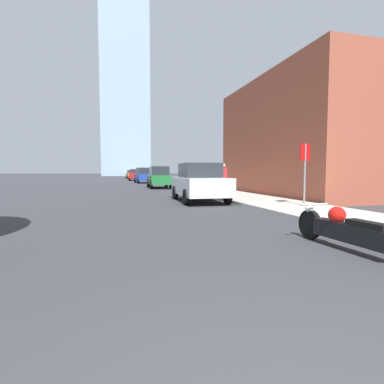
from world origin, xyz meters
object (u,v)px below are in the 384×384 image
Objects in this scene: parked_car_red at (135,175)px; parked_car_yellow at (132,174)px; parked_car_blue at (144,176)px; stop_sign at (305,164)px; parked_car_white at (199,182)px; motorcycle at (349,230)px; pedestrian at (223,178)px; parked_car_green at (159,177)px.

parked_car_red is 12.04m from parked_car_yellow.
parked_car_blue is 1.85× the size of stop_sign.
parked_car_blue is at bearing -94.17° from parked_car_yellow.
stop_sign is (3.00, -26.58, 0.78)m from parked_car_blue.
parked_car_white is at bearing 128.18° from stop_sign.
motorcycle is 0.56× the size of parked_car_red.
pedestrian is (2.76, -29.92, 0.15)m from parked_car_red.
parked_car_white is (-0.07, 8.88, 0.51)m from motorcycle.
parked_car_blue reaches higher than parked_car_green.
parked_car_white is 0.94× the size of parked_car_red.
parked_car_green is 1.84× the size of stop_sign.
parked_car_yellow is at bearing 86.45° from parked_car_blue.
parked_car_green is 0.87× the size of parked_car_red.
parked_car_red reaches higher than parked_car_yellow.
parked_car_red is (-0.38, 42.07, 0.51)m from motorcycle.
parked_car_red is at bearing 87.95° from motorcycle.
parked_car_blue is at bearing 96.44° from stop_sign.
motorcycle is 31.77m from parked_car_blue.
stop_sign is (2.90, -3.69, 0.79)m from parked_car_white.
parked_car_blue is 0.96× the size of parked_car_yellow.
parked_car_blue is at bearing 87.74° from motorcycle.
parked_car_yellow is (-0.02, 33.69, -0.05)m from parked_car_green.
parked_car_green is at bearing -93.20° from parked_car_blue.
parked_car_blue is (-0.17, 31.77, 0.52)m from motorcycle.
pedestrian is at bearing -71.77° from parked_car_green.
parked_car_red is 37.03m from stop_sign.
parked_car_white is 2.60× the size of pedestrian.
parked_car_white is 1.07× the size of parked_car_blue.
parked_car_white is at bearing -88.32° from parked_car_green.
pedestrian is at bearing 93.73° from stop_sign.
parked_car_green is (-0.05, 11.54, 0.01)m from parked_car_white.
motorcycle is 20.43m from parked_car_green.
stop_sign reaches higher than parked_car_red.
motorcycle is 8.89m from parked_car_white.
parked_car_blue reaches higher than parked_car_white.
pedestrian is at bearing -86.07° from parked_car_blue.
motorcycle is 12.41m from pedestrian.
motorcycle is 54.12m from parked_car_yellow.
parked_car_white is 11.54m from parked_car_green.
motorcycle is 0.64× the size of parked_car_blue.
stop_sign is (2.97, -48.92, 0.84)m from parked_car_yellow.
parked_car_red is at bearing 95.27° from pedestrian.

